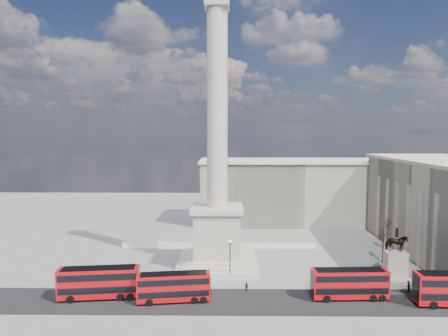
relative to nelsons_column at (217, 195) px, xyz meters
The scene contains 15 objects.
ground 13.85m from the nelsons_column, 90.00° to the right, with size 180.00×180.00×0.00m, color gray.
asphalt_road 20.41m from the nelsons_column, 71.57° to the right, with size 120.00×9.00×0.01m, color black.
nelsons_column is the anchor object (origin of this frame).
balustrade_wall 16.55m from the nelsons_column, 90.00° to the left, with size 40.00×0.60×1.10m, color beige.
building_northeast 40.57m from the nelsons_column, 60.26° to the left, with size 51.00×17.00×16.60m.
red_bus_a 24.23m from the nelsons_column, 139.26° to the right, with size 11.53×3.89×4.59m.
red_bus_b 19.43m from the nelsons_column, 110.44° to the right, with size 10.44×3.63×4.14m.
red_bus_c 26.16m from the nelsons_column, 35.67° to the right, with size 10.87×2.95×4.37m.
victorian_lamp 11.38m from the nelsons_column, 71.14° to the right, with size 0.57×0.57×6.59m.
equestrian_statue 31.43m from the nelsons_column, 11.54° to the right, with size 4.12×3.09×8.54m.
bare_tree_mid 31.14m from the nelsons_column, ahead, with size 1.82×1.82×6.91m.
bare_tree_far 35.81m from the nelsons_column, 15.06° to the left, with size 1.74×1.74×7.12m.
pedestrian_walking 24.84m from the nelsons_column, 31.96° to the right, with size 0.63×0.41×1.73m, color black.
pedestrian_standing 33.31m from the nelsons_column, 21.73° to the right, with size 0.88×0.68×1.80m, color black.
pedestrian_crossing 17.37m from the nelsons_column, 67.73° to the right, with size 0.92×0.38×1.57m, color black.
Camera 1 is at (2.02, -64.53, 24.00)m, focal length 32.00 mm.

